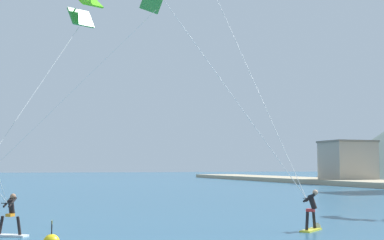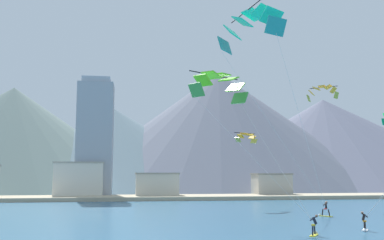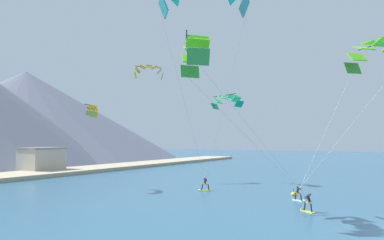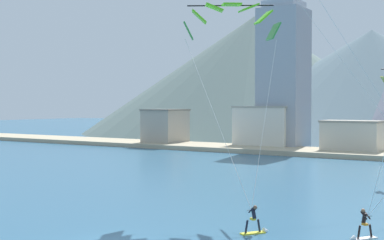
{
  "view_description": "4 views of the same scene",
  "coord_description": "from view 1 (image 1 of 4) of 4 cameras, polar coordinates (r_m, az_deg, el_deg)",
  "views": [
    {
      "loc": [
        32.68,
        8.63,
        2.71
      ],
      "look_at": [
        -0.4,
        19.58,
        5.71
      ],
      "focal_mm": 50.0,
      "sensor_mm": 36.0,
      "label": 1
    },
    {
      "loc": [
        -9.66,
        -26.73,
        4.95
      ],
      "look_at": [
        -3.57,
        15.01,
        10.19
      ],
      "focal_mm": 40.0,
      "sensor_mm": 36.0,
      "label": 2
    },
    {
      "loc": [
        -28.77,
        -1.11,
        6.26
      ],
      "look_at": [
        -0.0,
        15.16,
        8.06
      ],
      "focal_mm": 35.0,
      "sensor_mm": 36.0,
      "label": 3
    },
    {
      "loc": [
        18.26,
        -20.74,
        7.26
      ],
      "look_at": [
        -2.3,
        11.25,
        6.2
      ],
      "focal_mm": 50.0,
      "sensor_mm": 36.0,
      "label": 4
    }
  ],
  "objects": [
    {
      "name": "kitesurfer_near_trail",
      "position": [
        23.45,
        12.79,
        -10.07
      ],
      "size": [
        1.39,
        1.61,
        1.8
      ],
      "color": "yellow",
      "rests_on": "ground"
    },
    {
      "name": "shore_building_quay_west",
      "position": [
        84.77,
        16.27,
        -4.34
      ],
      "size": [
        6.23,
        7.12,
        6.56
      ],
      "color": "#A89E8E",
      "rests_on": "ground"
    },
    {
      "name": "kitesurfer_near_lead",
      "position": [
        22.32,
        -19.29,
        -10.37
      ],
      "size": [
        1.31,
        1.66,
        1.71
      ],
      "color": "white",
      "rests_on": "ground"
    }
  ]
}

